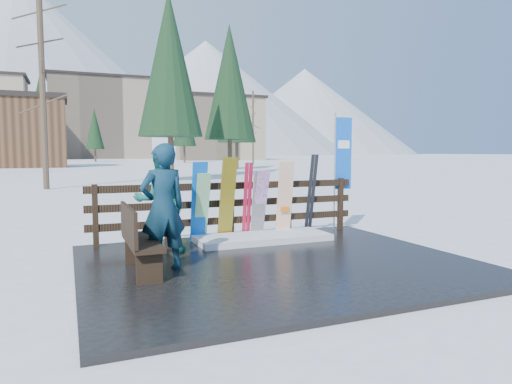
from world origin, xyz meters
name	(u,v)px	position (x,y,z in m)	size (l,w,h in m)	color
ground	(277,266)	(0.00, 0.00, 0.00)	(700.00, 700.00, 0.00)	white
deck	(277,263)	(0.00, 0.00, 0.04)	(6.00, 5.00, 0.08)	black
fence	(231,205)	(0.00, 2.20, 0.74)	(5.60, 0.10, 1.15)	black
snow_patch	(263,238)	(0.45, 1.60, 0.14)	(2.61, 1.00, 0.12)	white
bench	(137,238)	(-2.16, 0.09, 0.60)	(0.41, 1.50, 0.97)	black
snowboard_0	(199,202)	(-0.73, 1.98, 0.85)	(0.29, 0.03, 1.57)	blue
snowboard_1	(202,207)	(-0.67, 1.98, 0.75)	(0.26, 0.03, 1.38)	white
snowboard_2	(227,199)	(-0.16, 1.98, 0.90)	(0.30, 0.03, 1.68)	gold
snowboard_3	(260,204)	(0.55, 1.98, 0.76)	(0.26, 0.03, 1.41)	white
snowboard_4	(258,204)	(0.51, 1.98, 0.75)	(0.28, 0.03, 1.36)	black
snowboard_5	(285,199)	(1.10, 1.98, 0.85)	(0.33, 0.03, 1.54)	white
ski_pair_a	(247,200)	(0.30, 2.05, 0.84)	(0.16, 0.24, 1.52)	#AC1533
ski_pair_b	(311,194)	(1.77, 2.05, 0.92)	(0.17, 0.32, 1.68)	black
rental_flag	(341,158)	(2.64, 2.25, 1.69)	(0.45, 0.04, 2.60)	silver
person_front	(163,208)	(-1.78, 0.10, 1.01)	(0.68, 0.44, 1.86)	#11424E
person_back	(160,201)	(-1.60, 1.27, 0.99)	(0.88, 0.69, 1.81)	#125D50
resort_buildings	(83,120)	(1.03, 115.41, 9.81)	(73.00, 87.60, 22.60)	tan
trees	(121,120)	(2.99, 48.88, 5.57)	(42.20, 68.86, 11.47)	#382B1E
mountains	(52,79)	(-10.50, 328.41, 50.20)	(520.00, 260.00, 120.00)	white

